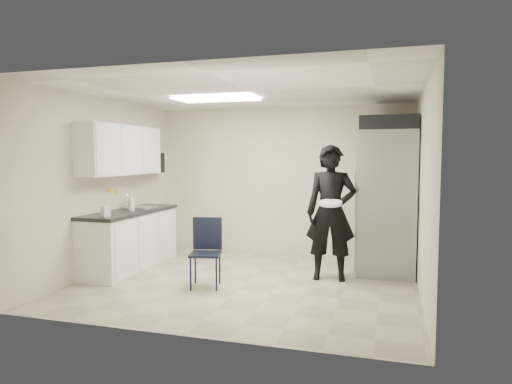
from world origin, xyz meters
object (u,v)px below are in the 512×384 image
(commercial_fridge, at_px, (387,201))
(folding_chair, at_px, (205,254))
(lower_counter, at_px, (131,241))
(man_tuxedo, at_px, (331,213))

(commercial_fridge, height_order, folding_chair, commercial_fridge)
(commercial_fridge, bearing_deg, folding_chair, -143.75)
(commercial_fridge, xyz_separation_m, folding_chair, (-2.29, -1.68, -0.61))
(lower_counter, height_order, man_tuxedo, man_tuxedo)
(commercial_fridge, bearing_deg, man_tuxedo, -132.70)
(lower_counter, xyz_separation_m, folding_chair, (1.49, -0.60, 0.01))
(lower_counter, bearing_deg, folding_chair, -21.89)
(folding_chair, distance_m, man_tuxedo, 1.83)
(commercial_fridge, relative_size, folding_chair, 2.37)
(folding_chair, bearing_deg, lower_counter, 144.50)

